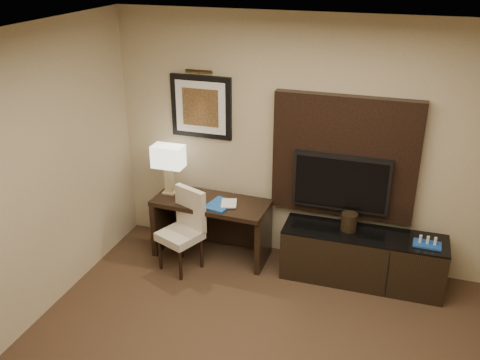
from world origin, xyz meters
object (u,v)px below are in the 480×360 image
at_px(credenza, 362,257).
at_px(table_lamp, 169,168).
at_px(desk, 212,228).
at_px(ice_bucket, 349,222).
at_px(tv, 341,183).
at_px(minibar_tray, 428,241).
at_px(desk_phone, 192,195).
at_px(desk_chair, 180,235).

distance_m(credenza, table_lamp, 2.31).
bearing_deg(desk, ice_bucket, 3.35).
bearing_deg(tv, ice_bucket, -50.17).
bearing_deg(tv, credenza, -32.07).
height_order(ice_bucket, minibar_tray, ice_bucket).
distance_m(desk, desk_phone, 0.45).
relative_size(desk, tv, 1.28).
distance_m(tv, desk_phone, 1.63).
distance_m(desk, tv, 1.55).
relative_size(table_lamp, ice_bucket, 3.26).
height_order(tv, desk_phone, tv).
height_order(table_lamp, ice_bucket, table_lamp).
bearing_deg(credenza, tv, 147.21).
distance_m(desk, credenza, 1.69).
xyz_separation_m(table_lamp, ice_bucket, (2.03, -0.02, -0.32)).
bearing_deg(desk_phone, tv, 9.80).
bearing_deg(desk_phone, ice_bucket, 3.90).
bearing_deg(credenza, desk, 179.30).
bearing_deg(desk_phone, desk, 10.07).
height_order(tv, desk_chair, tv).
distance_m(desk, ice_bucket, 1.55).
bearing_deg(tv, minibar_tray, -14.44).
height_order(credenza, desk_phone, desk_phone).
bearing_deg(desk, credenza, 2.23).
xyz_separation_m(desk, table_lamp, (-0.52, 0.05, 0.65)).
xyz_separation_m(credenza, tv, (-0.30, 0.19, 0.73)).
bearing_deg(minibar_tray, desk_chair, -172.55).
xyz_separation_m(credenza, table_lamp, (-2.20, 0.05, 0.70)).
xyz_separation_m(desk, credenza, (1.68, 0.00, -0.06)).
relative_size(tv, ice_bucket, 5.40).
xyz_separation_m(tv, desk_phone, (-1.59, -0.22, -0.28)).
xyz_separation_m(desk_chair, minibar_tray, (2.52, 0.33, 0.20)).
xyz_separation_m(tv, table_lamp, (-1.90, -0.14, -0.03)).
relative_size(credenza, minibar_tray, 6.19).
distance_m(desk_phone, minibar_tray, 2.51).
distance_m(credenza, desk_phone, 1.95).
bearing_deg(desk, desk_chair, -118.39).
relative_size(tv, desk_phone, 4.74).
height_order(desk, desk_chair, desk_chair).
bearing_deg(tv, desk, -172.14).
xyz_separation_m(tv, desk_chair, (-1.60, -0.56, -0.60)).
xyz_separation_m(desk_chair, desk_phone, (0.01, 0.34, 0.32)).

